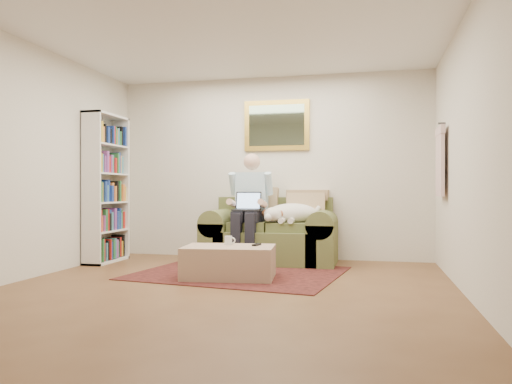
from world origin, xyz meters
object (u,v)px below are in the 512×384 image
at_px(bookshelf, 106,188).
at_px(sleeping_dog, 293,213).
at_px(sofa, 270,240).
at_px(seated_man, 249,208).
at_px(coffee_mug, 228,240).
at_px(laptop, 247,206).
at_px(ottoman, 229,262).

bearing_deg(bookshelf, sleeping_dog, 7.63).
xyz_separation_m(sofa, seated_man, (-0.26, -0.16, 0.43)).
relative_size(sofa, bookshelf, 0.87).
distance_m(coffee_mug, bookshelf, 2.17).
bearing_deg(sofa, sleeping_dog, -15.74).
xyz_separation_m(laptop, sleeping_dog, (0.58, 0.14, -0.10)).
relative_size(coffee_mug, bookshelf, 0.05).
bearing_deg(seated_man, ottoman, -87.07).
height_order(sofa, ottoman, sofa).
bearing_deg(laptop, seated_man, 90.00).
relative_size(laptop, ottoman, 0.35).
bearing_deg(sleeping_dog, sofa, 164.26).
xyz_separation_m(seated_man, bookshelf, (-1.93, -0.26, 0.26)).
distance_m(sofa, laptop, 0.58).
bearing_deg(bookshelf, coffee_mug, -21.19).
distance_m(laptop, bookshelf, 1.95).
relative_size(sofa, laptop, 5.15).
bearing_deg(seated_man, coffee_mug, -89.10).
distance_m(laptop, sleeping_dog, 0.60).
xyz_separation_m(seated_man, laptop, (-0.00, -0.07, 0.04)).
relative_size(laptop, sleeping_dog, 0.47).
xyz_separation_m(ottoman, coffee_mug, (-0.04, 0.12, 0.23)).
height_order(laptop, sleeping_dog, laptop).
bearing_deg(seated_man, sofa, 31.45).
distance_m(sofa, bookshelf, 2.34).
height_order(seated_man, coffee_mug, seated_man).
bearing_deg(sofa, seated_man, -148.55).
relative_size(seated_man, bookshelf, 0.74).
bearing_deg(laptop, sleeping_dog, 13.64).
bearing_deg(sleeping_dog, bookshelf, -172.37).
bearing_deg(coffee_mug, sleeping_dog, 62.78).
bearing_deg(coffee_mug, ottoman, -70.03).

